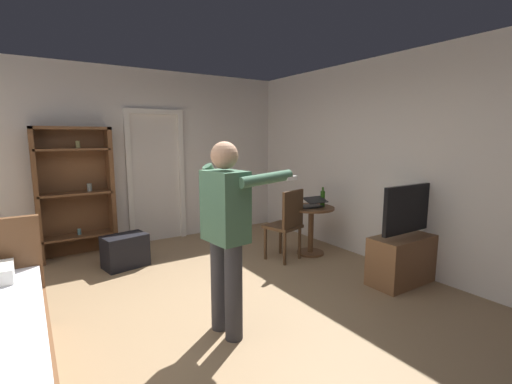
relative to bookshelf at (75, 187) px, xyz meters
name	(u,v)px	position (x,y,z in m)	size (l,w,h in m)	color
ground_plane	(190,327)	(0.57, -2.70, -1.00)	(6.30, 6.30, 0.00)	#997A56
wall_back	(113,159)	(0.57, 0.22, 0.37)	(5.94, 0.12, 2.74)	silver
wall_right	(399,163)	(3.48, -2.70, 0.37)	(0.12, 5.96, 2.74)	silver
doorway_frame	(156,167)	(1.20, 0.14, 0.22)	(0.93, 0.08, 2.13)	white
bookshelf	(75,187)	(0.00, 0.00, 0.00)	(1.00, 0.32, 1.84)	brown
tv_flatscreen	(407,252)	(3.12, -3.13, -0.64)	(0.99, 0.40, 1.16)	brown
side_table	(311,222)	(2.85, -1.76, -0.52)	(0.66, 0.66, 0.70)	brown
laptop	(312,204)	(2.81, -1.80, -0.24)	(0.34, 0.35, 0.16)	black
bottle_on_table	(323,198)	(2.99, -1.84, -0.18)	(0.06, 0.06, 0.29)	#21530F
wooden_chair	(287,222)	(2.39, -1.78, -0.45)	(0.51, 0.51, 0.99)	#4C331E
person_blue_shirt	(227,227)	(0.82, -2.96, -0.04)	(0.76, 0.55, 1.67)	#333338
suitcase_dark	(125,251)	(0.45, -0.82, -0.78)	(0.54, 0.34, 0.43)	black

